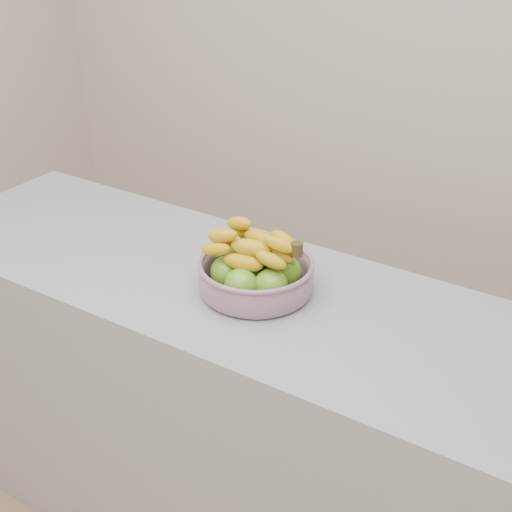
{
  "coord_description": "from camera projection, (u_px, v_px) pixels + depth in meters",
  "views": [
    {
      "loc": [
        0.87,
        -0.73,
        1.83
      ],
      "look_at": [
        0.04,
        0.56,
        1.0
      ],
      "focal_mm": 50.0,
      "sensor_mm": 36.0,
      "label": 1
    }
  ],
  "objects": [
    {
      "name": "counter",
      "position": [
        244.0,
        422.0,
        2.03
      ],
      "size": [
        2.0,
        0.6,
        0.9
      ],
      "primitive_type": "cube",
      "color": "#919299",
      "rests_on": "ground"
    },
    {
      "name": "fruit_bowl",
      "position": [
        256.0,
        272.0,
        1.77
      ],
      "size": [
        0.29,
        0.29,
        0.16
      ],
      "rotation": [
        0.0,
        0.0,
        0.05
      ],
      "color": "#929BAF",
      "rests_on": "counter"
    }
  ]
}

